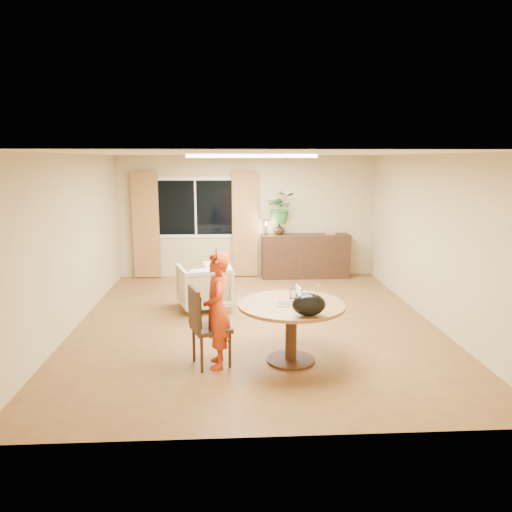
{
  "coord_description": "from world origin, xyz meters",
  "views": [
    {
      "loc": [
        -0.42,
        -7.43,
        2.52
      ],
      "look_at": [
        -0.01,
        -0.2,
        1.11
      ],
      "focal_mm": 35.0,
      "sensor_mm": 36.0,
      "label": 1
    }
  ],
  "objects": [
    {
      "name": "curtain_left",
      "position": [
        -2.15,
        3.15,
        1.15
      ],
      "size": [
        0.55,
        0.08,
        2.25
      ],
      "primitive_type": "cube",
      "color": "brown",
      "rests_on": "wall_back"
    },
    {
      "name": "bouquet",
      "position": [
        0.7,
        3.01,
        1.51
      ],
      "size": [
        0.6,
        0.52,
        0.66
      ],
      "primitive_type": "imported",
      "rotation": [
        0.0,
        0.0,
        0.01
      ],
      "color": "#2B6224",
      "rests_on": "vase"
    },
    {
      "name": "wall_back",
      "position": [
        0.0,
        3.25,
        1.3
      ],
      "size": [
        5.5,
        0.0,
        5.5
      ],
      "primitive_type": "plane",
      "rotation": [
        1.57,
        0.0,
        0.0
      ],
      "color": "tan",
      "rests_on": "floor"
    },
    {
      "name": "dining_chair",
      "position": [
        -0.64,
        -1.56,
        0.5
      ],
      "size": [
        0.6,
        0.57,
        1.0
      ],
      "primitive_type": null,
      "rotation": [
        0.0,
        0.0,
        0.33
      ],
      "color": "black",
      "rests_on": "floor"
    },
    {
      "name": "wine_glass",
      "position": [
        0.73,
        -1.34,
        0.86
      ],
      "size": [
        0.08,
        0.08,
        0.2
      ],
      "primitive_type": null,
      "rotation": [
        0.0,
        0.0,
        -0.21
      ],
      "color": "white",
      "rests_on": "dining_table"
    },
    {
      "name": "wall_left",
      "position": [
        -2.75,
        0.0,
        1.3
      ],
      "size": [
        0.0,
        6.5,
        6.5
      ],
      "primitive_type": "plane",
      "rotation": [
        1.57,
        0.0,
        1.57
      ],
      "color": "tan",
      "rests_on": "floor"
    },
    {
      "name": "child",
      "position": [
        -0.56,
        -1.59,
        0.71
      ],
      "size": [
        0.54,
        0.37,
        1.43
      ],
      "primitive_type": "imported",
      "rotation": [
        0.0,
        0.0,
        -1.52
      ],
      "color": "red",
      "rests_on": "floor"
    },
    {
      "name": "pot_lid",
      "position": [
        0.57,
        -1.19,
        0.78
      ],
      "size": [
        0.28,
        0.28,
        0.04
      ],
      "primitive_type": null,
      "rotation": [
        0.0,
        0.0,
        -0.19
      ],
      "color": "white",
      "rests_on": "dining_table"
    },
    {
      "name": "laptop",
      "position": [
        0.32,
        -1.53,
        0.87
      ],
      "size": [
        0.37,
        0.28,
        0.23
      ],
      "primitive_type": null,
      "rotation": [
        0.0,
        0.0,
        0.14
      ],
      "color": "#B7B7BC",
      "rests_on": "dining_table"
    },
    {
      "name": "wall_right",
      "position": [
        2.75,
        0.0,
        1.3
      ],
      "size": [
        0.0,
        6.5,
        6.5
      ],
      "primitive_type": "plane",
      "rotation": [
        1.57,
        0.0,
        -1.57
      ],
      "color": "tan",
      "rests_on": "floor"
    },
    {
      "name": "window",
      "position": [
        -1.1,
        3.23,
        1.5
      ],
      "size": [
        1.7,
        0.03,
        1.3
      ],
      "color": "white",
      "rests_on": "wall_back"
    },
    {
      "name": "ceiling_panel",
      "position": [
        0.0,
        1.2,
        2.57
      ],
      "size": [
        2.2,
        0.35,
        0.05
      ],
      "primitive_type": "cube",
      "color": "white",
      "rests_on": "ceiling"
    },
    {
      "name": "book_stack",
      "position": [
        1.77,
        3.01,
        0.98
      ],
      "size": [
        0.24,
        0.21,
        0.08
      ],
      "primitive_type": null,
      "rotation": [
        0.0,
        0.0,
        -0.33
      ],
      "color": "#936A4B",
      "rests_on": "sideboard"
    },
    {
      "name": "desk_lamp",
      "position": [
        0.39,
        2.96,
        1.11
      ],
      "size": [
        0.15,
        0.15,
        0.34
      ],
      "primitive_type": null,
      "rotation": [
        0.0,
        0.0,
        0.05
      ],
      "color": "black",
      "rests_on": "sideboard"
    },
    {
      "name": "vase",
      "position": [
        0.67,
        3.01,
        1.06
      ],
      "size": [
        0.26,
        0.26,
        0.25
      ],
      "primitive_type": "imported",
      "rotation": [
        0.0,
        0.0,
        0.1
      ],
      "color": "black",
      "rests_on": "sideboard"
    },
    {
      "name": "throw",
      "position": [
        -0.58,
        0.8,
        0.78
      ],
      "size": [
        0.56,
        0.64,
        0.03
      ],
      "primitive_type": null,
      "rotation": [
        0.0,
        0.0,
        0.22
      ],
      "color": "#C3B59C",
      "rests_on": "armchair"
    },
    {
      "name": "armchair",
      "position": [
        -0.83,
        0.84,
        0.38
      ],
      "size": [
        1.02,
        1.04,
        0.77
      ],
      "primitive_type": "imported",
      "rotation": [
        0.0,
        0.0,
        3.42
      ],
      "color": "beige",
      "rests_on": "floor"
    },
    {
      "name": "tumbler",
      "position": [
        0.4,
        -1.27,
        0.82
      ],
      "size": [
        0.1,
        0.1,
        0.12
      ],
      "primitive_type": null,
      "rotation": [
        0.0,
        0.0,
        -0.29
      ],
      "color": "white",
      "rests_on": "dining_table"
    },
    {
      "name": "curtain_right",
      "position": [
        -0.05,
        3.15,
        1.15
      ],
      "size": [
        0.55,
        0.08,
        2.25
      ],
      "primitive_type": "cube",
      "color": "brown",
      "rests_on": "wall_back"
    },
    {
      "name": "floor",
      "position": [
        0.0,
        0.0,
        0.0
      ],
      "size": [
        6.5,
        6.5,
        0.0
      ],
      "primitive_type": "plane",
      "color": "brown",
      "rests_on": "ground"
    },
    {
      "name": "sideboard",
      "position": [
        1.24,
        3.01,
        0.47
      ],
      "size": [
        1.87,
        0.46,
        0.94
      ],
      "primitive_type": "cube",
      "color": "black",
      "rests_on": "floor"
    },
    {
      "name": "handbag",
      "position": [
        0.5,
        -2.01,
        0.89
      ],
      "size": [
        0.44,
        0.34,
        0.26
      ],
      "primitive_type": null,
      "rotation": [
        0.0,
        0.0,
        0.33
      ],
      "color": "black",
      "rests_on": "dining_table"
    },
    {
      "name": "ceiling",
      "position": [
        0.0,
        0.0,
        2.6
      ],
      "size": [
        6.5,
        6.5,
        0.0
      ],
      "primitive_type": "plane",
      "rotation": [
        3.14,
        0.0,
        0.0
      ],
      "color": "white",
      "rests_on": "wall_back"
    },
    {
      "name": "dining_table",
      "position": [
        0.36,
        -1.52,
        0.6
      ],
      "size": [
        1.33,
        1.33,
        0.76
      ],
      "color": "brown",
      "rests_on": "floor"
    }
  ]
}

